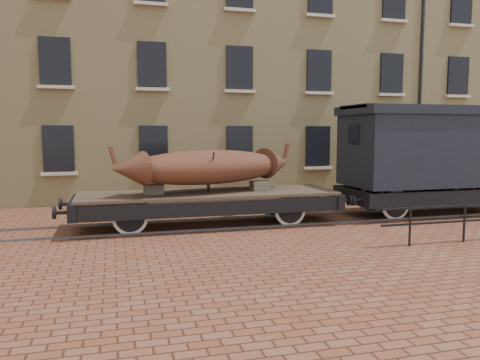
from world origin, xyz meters
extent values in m
plane|color=brown|center=(0.00, 0.00, 0.00)|extent=(90.00, 90.00, 0.00)
cube|color=#DDCC87|center=(3.00, 10.00, 7.00)|extent=(40.00, 10.00, 14.00)
cube|color=black|center=(-6.00, 4.96, 2.20)|extent=(1.10, 0.12, 1.70)
cube|color=beige|center=(-6.00, 4.90, 1.25)|extent=(1.30, 0.18, 0.12)
cube|color=black|center=(-2.50, 4.96, 2.20)|extent=(1.10, 0.12, 1.70)
cube|color=beige|center=(-2.50, 4.90, 1.25)|extent=(1.30, 0.18, 0.12)
cube|color=black|center=(1.00, 4.96, 2.20)|extent=(1.10, 0.12, 1.70)
cube|color=beige|center=(1.00, 4.90, 1.25)|extent=(1.30, 0.18, 0.12)
cube|color=black|center=(4.50, 4.96, 2.20)|extent=(1.10, 0.12, 1.70)
cube|color=beige|center=(4.50, 4.90, 1.25)|extent=(1.30, 0.18, 0.12)
cube|color=black|center=(8.00, 4.96, 2.20)|extent=(1.10, 0.12, 1.70)
cube|color=beige|center=(8.00, 4.90, 1.25)|extent=(1.30, 0.18, 0.12)
cube|color=black|center=(11.50, 4.96, 2.20)|extent=(1.10, 0.12, 1.70)
cube|color=beige|center=(11.50, 4.90, 1.25)|extent=(1.30, 0.18, 0.12)
cube|color=black|center=(-6.00, 4.96, 5.40)|extent=(1.10, 0.12, 1.70)
cube|color=beige|center=(-6.00, 4.90, 4.45)|extent=(1.30, 0.18, 0.12)
cube|color=black|center=(-2.50, 4.96, 5.40)|extent=(1.10, 0.12, 1.70)
cube|color=beige|center=(-2.50, 4.90, 4.45)|extent=(1.30, 0.18, 0.12)
cube|color=black|center=(1.00, 4.96, 5.40)|extent=(1.10, 0.12, 1.70)
cube|color=beige|center=(1.00, 4.90, 4.45)|extent=(1.30, 0.18, 0.12)
cube|color=black|center=(4.50, 4.96, 5.40)|extent=(1.10, 0.12, 1.70)
cube|color=beige|center=(4.50, 4.90, 4.45)|extent=(1.30, 0.18, 0.12)
cube|color=black|center=(8.00, 4.96, 5.40)|extent=(1.10, 0.12, 1.70)
cube|color=beige|center=(8.00, 4.90, 4.45)|extent=(1.30, 0.18, 0.12)
cube|color=black|center=(11.50, 4.96, 5.40)|extent=(1.10, 0.12, 1.70)
cube|color=beige|center=(11.50, 4.90, 4.45)|extent=(1.30, 0.18, 0.12)
cube|color=beige|center=(-2.50, 4.90, 7.65)|extent=(1.30, 0.18, 0.12)
cube|color=beige|center=(1.00, 4.90, 7.65)|extent=(1.30, 0.18, 0.12)
cube|color=beige|center=(4.50, 4.90, 7.65)|extent=(1.30, 0.18, 0.12)
cube|color=beige|center=(8.00, 4.90, 7.65)|extent=(1.30, 0.18, 0.12)
cube|color=black|center=(11.50, 4.96, 8.60)|extent=(1.10, 0.12, 1.70)
cube|color=beige|center=(11.50, 4.90, 7.65)|extent=(1.30, 0.18, 0.12)
cylinder|color=black|center=(9.50, 4.95, 7.00)|extent=(0.14, 0.14, 14.00)
cube|color=#59595E|center=(0.00, -0.72, 0.03)|extent=(30.00, 0.08, 0.06)
cube|color=#59595E|center=(0.00, 0.72, 0.03)|extent=(30.00, 0.08, 0.06)
cylinder|color=black|center=(3.00, -3.80, 0.50)|extent=(0.06, 0.06, 1.00)
cylinder|color=black|center=(4.60, -3.80, 0.50)|extent=(0.06, 0.06, 1.00)
cube|color=#45382A|center=(-1.30, 0.00, 0.96)|extent=(7.62, 2.24, 0.12)
cube|color=black|center=(-1.30, -1.04, 0.71)|extent=(7.62, 0.16, 0.46)
cube|color=black|center=(-1.30, 1.04, 0.71)|extent=(7.62, 0.16, 0.46)
cube|color=black|center=(-5.11, 0.00, 0.71)|extent=(0.22, 2.34, 0.46)
cylinder|color=black|center=(-5.40, -0.76, 0.71)|extent=(0.36, 0.10, 0.10)
cylinder|color=black|center=(-5.57, -0.76, 0.71)|extent=(0.08, 0.33, 0.33)
cylinder|color=black|center=(-5.40, 0.76, 0.71)|extent=(0.36, 0.10, 0.10)
cylinder|color=black|center=(-5.57, 0.76, 0.71)|extent=(0.08, 0.33, 0.33)
cube|color=black|center=(2.51, 0.00, 0.71)|extent=(0.22, 2.34, 0.46)
cylinder|color=black|center=(2.79, -0.76, 0.71)|extent=(0.36, 0.10, 0.10)
cylinder|color=black|center=(2.97, -0.76, 0.71)|extent=(0.08, 0.33, 0.33)
cylinder|color=black|center=(2.79, 0.76, 0.71)|extent=(0.36, 0.10, 0.10)
cylinder|color=black|center=(2.97, 0.76, 0.71)|extent=(0.08, 0.33, 0.33)
cylinder|color=black|center=(-3.64, 0.00, 0.49)|extent=(0.10, 1.93, 0.10)
cylinder|color=silver|center=(-3.64, -0.72, 0.49)|extent=(0.98, 0.07, 0.98)
cylinder|color=black|center=(-3.64, -0.72, 0.49)|extent=(0.80, 0.10, 0.80)
cube|color=black|center=(-3.64, -0.84, 0.73)|extent=(0.91, 0.08, 0.10)
cylinder|color=silver|center=(-3.64, 0.72, 0.49)|extent=(0.98, 0.07, 0.98)
cylinder|color=black|center=(-3.64, 0.72, 0.49)|extent=(0.80, 0.10, 0.80)
cube|color=black|center=(-3.64, 0.84, 0.73)|extent=(0.91, 0.08, 0.10)
cylinder|color=black|center=(1.04, 0.00, 0.49)|extent=(0.10, 1.93, 0.10)
cylinder|color=silver|center=(1.04, -0.72, 0.49)|extent=(0.98, 0.07, 0.98)
cylinder|color=black|center=(1.04, -0.72, 0.49)|extent=(0.80, 0.10, 0.80)
cube|color=black|center=(1.04, -0.84, 0.73)|extent=(0.91, 0.08, 0.10)
cylinder|color=silver|center=(1.04, 0.72, 0.49)|extent=(0.98, 0.07, 0.98)
cylinder|color=black|center=(1.04, 0.72, 0.49)|extent=(0.80, 0.10, 0.80)
cube|color=black|center=(1.04, 0.84, 0.73)|extent=(0.91, 0.08, 0.10)
cube|color=black|center=(-1.30, 0.00, 0.56)|extent=(4.06, 0.06, 0.06)
cube|color=#675C50|center=(-2.93, 0.00, 1.16)|extent=(0.56, 0.51, 0.28)
cube|color=#675C50|center=(0.32, 0.00, 1.16)|extent=(0.56, 0.51, 0.28)
ellipsoid|color=#5D3019|center=(-1.31, 0.00, 1.77)|extent=(5.37, 2.84, 1.03)
cone|color=#5D3019|center=(-3.66, -0.61, 1.81)|extent=(1.10, 1.17, 0.97)
cube|color=#5D3019|center=(-4.05, -0.71, 2.19)|extent=(0.22, 0.15, 0.49)
cone|color=#5D3019|center=(1.05, 0.61, 1.81)|extent=(1.10, 1.17, 0.97)
cube|color=#5D3019|center=(1.43, 0.71, 2.19)|extent=(0.22, 0.15, 0.49)
cylinder|color=#332619|center=(-1.31, -0.42, 1.63)|extent=(0.04, 0.88, 1.26)
cylinder|color=#332619|center=(-1.31, 0.42, 1.63)|extent=(0.04, 0.88, 1.26)
cube|color=black|center=(6.57, -1.12, 0.71)|extent=(6.12, 0.16, 0.46)
cube|color=black|center=(6.57, 1.12, 0.71)|extent=(6.12, 0.16, 0.46)
cube|color=black|center=(3.51, 0.00, 0.71)|extent=(0.22, 2.45, 0.46)
cylinder|color=black|center=(3.05, -0.82, 0.71)|extent=(0.08, 0.33, 0.33)
cylinder|color=black|center=(3.05, 0.82, 0.71)|extent=(0.08, 0.33, 0.33)
cylinder|color=black|center=(4.63, 0.00, 0.49)|extent=(0.10, 1.94, 0.10)
cylinder|color=silver|center=(4.63, -0.72, 0.49)|extent=(0.98, 0.07, 0.98)
cylinder|color=black|center=(4.63, -0.72, 0.49)|extent=(0.80, 0.10, 0.80)
cylinder|color=silver|center=(4.63, 0.72, 0.49)|extent=(0.98, 0.07, 0.98)
cylinder|color=black|center=(4.63, 0.72, 0.49)|extent=(0.80, 0.10, 0.80)
cylinder|color=black|center=(8.51, 0.00, 0.49)|extent=(0.10, 1.94, 0.10)
cylinder|color=silver|center=(8.51, 0.72, 0.49)|extent=(0.98, 0.07, 0.98)
cylinder|color=black|center=(8.51, 0.72, 0.49)|extent=(0.80, 0.10, 0.80)
cube|color=black|center=(6.57, 0.00, 2.19)|extent=(6.12, 2.45, 2.35)
cube|color=black|center=(6.57, 0.00, 3.51)|extent=(6.31, 2.60, 0.29)
cube|color=black|center=(6.57, 0.00, 3.62)|extent=(6.31, 1.73, 0.12)
cube|color=black|center=(3.49, 0.00, 2.75)|extent=(0.08, 0.61, 0.61)
camera|label=1|loc=(-4.04, -13.66, 2.84)|focal=35.00mm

